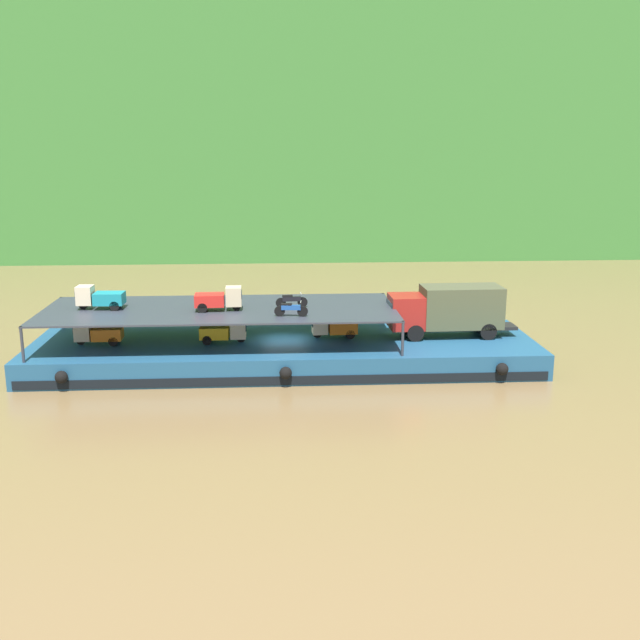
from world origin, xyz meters
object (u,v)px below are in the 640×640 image
Objects in this scene: cargo_barge at (285,352)px; covered_lorry at (448,309)px; mini_truck_lower_stern at (98,333)px; mini_truck_lower_aft at (224,331)px; mini_truck_upper_mid at (219,299)px; motorcycle_upper_centre at (291,300)px; mini_truck_lower_mid at (333,326)px; mini_truck_upper_stern at (100,297)px; motorcycle_upper_port at (291,309)px.

cargo_barge is 3.79× the size of covered_lorry.
mini_truck_lower_stern is at bearing -178.50° from cargo_barge.
mini_truck_lower_aft is 2.02m from mini_truck_upper_mid.
covered_lorry is 4.15× the size of motorcycle_upper_centre.
cargo_barge is 11.05m from mini_truck_lower_stern.
mini_truck_lower_mid is (13.94, 0.75, 0.00)m from mini_truck_lower_stern.
mini_truck_lower_aft is at bearing -4.89° from mini_truck_upper_stern.
mini_truck_upper_mid is at bearing -172.18° from cargo_barge.
motorcycle_upper_port and motorcycle_upper_centre have the same top height.
motorcycle_upper_centre is (0.44, 0.02, 3.18)m from cargo_barge.
covered_lorry is 4.15× the size of motorcycle_upper_port.
mini_truck_lower_mid is 13.97m from mini_truck_upper_stern.
motorcycle_upper_port is at bearing -27.14° from mini_truck_lower_aft.
covered_lorry is 2.87× the size of mini_truck_lower_aft.
mini_truck_upper_stern is 11.49m from motorcycle_upper_port.
mini_truck_upper_stern reaches higher than mini_truck_lower_stern.
mini_truck_lower_mid is 7.12m from mini_truck_upper_mid.
mini_truck_upper_stern is (-20.82, 0.00, 1.00)m from covered_lorry.
covered_lorry is (10.00, 0.30, 2.45)m from cargo_barge.
motorcycle_upper_port is (11.30, -2.04, 1.74)m from mini_truck_lower_stern.
motorcycle_upper_centre reaches higher than mini_truck_lower_aft.
mini_truck_lower_stern is 7.39m from mini_truck_lower_aft.
mini_truck_lower_stern is at bearing 179.74° from mini_truck_lower_aft.
mini_truck_upper_mid is (-0.21, -0.20, 2.00)m from mini_truck_lower_aft.
mini_truck_lower_aft is at bearing -177.39° from covered_lorry.
cargo_barge is 11.37m from mini_truck_upper_stern.
mini_truck_lower_aft is 0.99× the size of mini_truck_upper_stern.
mini_truck_upper_stern reaches higher than mini_truck_lower_mid.
cargo_barge is at bearing -177.51° from motorcycle_upper_centre.
cargo_barge is at bearing -1.59° from mini_truck_upper_stern.
mini_truck_upper_mid is at bearing -136.32° from mini_truck_lower_aft.
covered_lorry is at bearing 2.61° from mini_truck_lower_aft.
mini_truck_upper_stern is (-7.26, 0.62, 2.00)m from mini_truck_lower_aft.
mini_truck_lower_mid is at bearing 3.08° from mini_truck_lower_stern.
cargo_barge is 15.76× the size of motorcycle_upper_centre.
motorcycle_upper_port is at bearing -164.77° from covered_lorry.
mini_truck_lower_mid reaches higher than cargo_barge.
mini_truck_upper_mid reaches higher than mini_truck_lower_aft.
mini_truck_upper_mid is 1.46× the size of motorcycle_upper_centre.
mini_truck_upper_mid is at bearing -171.74° from mini_truck_lower_mid.
mini_truck_lower_stern is at bearing -178.40° from covered_lorry.
mini_truck_lower_aft is at bearing -175.16° from motorcycle_upper_centre.
cargo_barge is 3.21m from motorcycle_upper_centre.
mini_truck_upper_stern is at bearing 179.99° from covered_lorry.
covered_lorry reaches higher than mini_truck_lower_aft.
mini_truck_lower_mid is 1.01× the size of mini_truck_upper_mid.
mini_truck_lower_stern is at bearing -178.47° from motorcycle_upper_centre.
mini_truck_lower_stern is 11.62m from motorcycle_upper_port.
mini_truck_lower_stern reaches higher than cargo_barge.
mini_truck_upper_stern is at bearing -179.32° from mini_truck_lower_mid.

